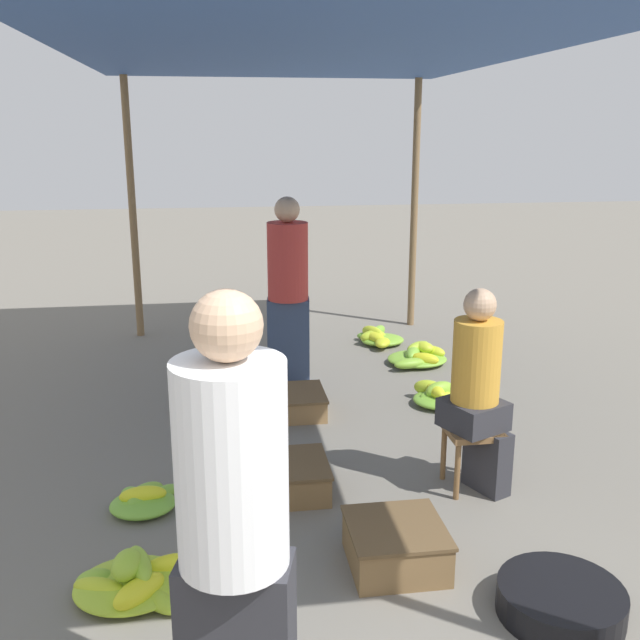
{
  "coord_description": "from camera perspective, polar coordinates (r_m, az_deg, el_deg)",
  "views": [
    {
      "loc": [
        -0.69,
        -1.57,
        2.24
      ],
      "look_at": [
        0.0,
        3.1,
        0.98
      ],
      "focal_mm": 40.0,
      "sensor_mm": 36.0,
      "label": 1
    }
  ],
  "objects": [
    {
      "name": "canopy_post_back_left",
      "position": [
        8.01,
        -14.76,
        8.44
      ],
      "size": [
        0.08,
        0.08,
        2.79
      ],
      "primitive_type": "cylinder",
      "color": "olive",
      "rests_on": "ground"
    },
    {
      "name": "canopy_post_back_right",
      "position": [
        8.28,
        7.56,
        8.99
      ],
      "size": [
        0.08,
        0.08,
        2.79
      ],
      "primitive_type": "cylinder",
      "color": "olive",
      "rests_on": "ground"
    },
    {
      "name": "canopy_tarp",
      "position": [
        4.98,
        -0.41,
        21.53
      ],
      "size": [
        3.53,
        6.45,
        0.04
      ],
      "primitive_type": "cube",
      "color": "#33569E",
      "rests_on": "canopy_post_front_left"
    },
    {
      "name": "vendor_foreground",
      "position": [
        2.52,
        -6.91,
        -16.76
      ],
      "size": [
        0.46,
        0.46,
        1.77
      ],
      "color": "#2D2D33",
      "rests_on": "ground"
    },
    {
      "name": "stool",
      "position": [
        4.69,
        12.06,
        -9.31
      ],
      "size": [
        0.34,
        0.34,
        0.42
      ],
      "color": "brown",
      "rests_on": "ground"
    },
    {
      "name": "vendor_seated",
      "position": [
        4.56,
        12.54,
        -5.3
      ],
      "size": [
        0.45,
        0.45,
        1.32
      ],
      "color": "#2D2D33",
      "rests_on": "ground"
    },
    {
      "name": "basin_black",
      "position": [
        3.81,
        18.69,
        -20.53
      ],
      "size": [
        0.6,
        0.6,
        0.15
      ],
      "color": "black",
      "rests_on": "ground"
    },
    {
      "name": "banana_pile_left_1",
      "position": [
        3.87,
        -14.77,
        -19.58
      ],
      "size": [
        0.66,
        0.52,
        0.24
      ],
      "color": "#A5C62F",
      "rests_on": "ground"
    },
    {
      "name": "banana_pile_left_2",
      "position": [
        4.59,
        -13.92,
        -13.79
      ],
      "size": [
        0.44,
        0.42,
        0.16
      ],
      "color": "#78B437",
      "rests_on": "ground"
    },
    {
      "name": "banana_pile_right_0",
      "position": [
        6.11,
        9.55,
        -6.0
      ],
      "size": [
        0.51,
        0.49,
        0.2
      ],
      "color": "#B2CB2C",
      "rests_on": "ground"
    },
    {
      "name": "banana_pile_right_1",
      "position": [
        7.09,
        7.88,
        -2.92
      ],
      "size": [
        0.62,
        0.55,
        0.2
      ],
      "color": "#A1C52F",
      "rests_on": "ground"
    },
    {
      "name": "banana_pile_right_2",
      "position": [
        7.7,
        4.66,
        -1.41
      ],
      "size": [
        0.5,
        0.67,
        0.19
      ],
      "color": "yellow",
      "rests_on": "ground"
    },
    {
      "name": "crate_near",
      "position": [
        3.96,
        6.08,
        -17.49
      ],
      "size": [
        0.51,
        0.51,
        0.24
      ],
      "color": "brown",
      "rests_on": "ground"
    },
    {
      "name": "crate_mid",
      "position": [
        4.64,
        -2.57,
        -12.45
      ],
      "size": [
        0.51,
        0.51,
        0.21
      ],
      "color": "brown",
      "rests_on": "ground"
    },
    {
      "name": "crate_far",
      "position": [
        5.83,
        -2.25,
        -6.62
      ],
      "size": [
        0.53,
        0.53,
        0.19
      ],
      "color": "olive",
      "rests_on": "ground"
    },
    {
      "name": "shopper_walking_mid",
      "position": [
        6.31,
        -2.57,
        2.5
      ],
      "size": [
        0.4,
        0.4,
        1.69
      ],
      "color": "#384766",
      "rests_on": "ground"
    }
  ]
}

